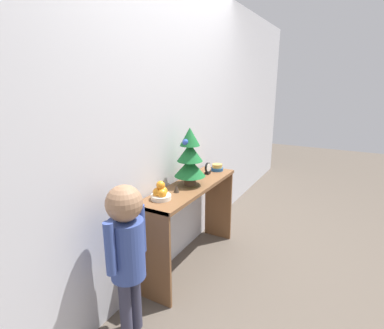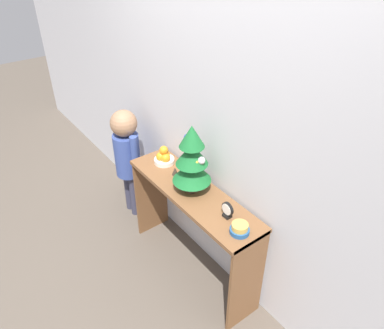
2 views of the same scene
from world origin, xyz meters
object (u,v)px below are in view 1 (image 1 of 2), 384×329
at_px(desk_clock, 208,168).
at_px(figurine, 176,189).
at_px(mini_tree, 190,157).
at_px(child_figure, 127,243).
at_px(fruit_bowl, 161,193).
at_px(singing_bowl, 217,168).

xyz_separation_m(desk_clock, figurine, (-0.57, -0.00, -0.02)).
distance_m(mini_tree, child_figure, 0.94).
height_order(fruit_bowl, desk_clock, fruit_bowl).
relative_size(mini_tree, desk_clock, 4.45).
xyz_separation_m(singing_bowl, child_figure, (-1.38, -0.02, -0.14)).
height_order(figurine, child_figure, child_figure).
distance_m(fruit_bowl, desk_clock, 0.75).
bearing_deg(desk_clock, figurine, -179.99).
bearing_deg(fruit_bowl, singing_bowl, -3.60).
distance_m(fruit_bowl, singing_bowl, 0.90).
bearing_deg(figurine, child_figure, -175.82).
relative_size(mini_tree, child_figure, 0.48).
xyz_separation_m(mini_tree, fruit_bowl, (-0.39, 0.03, -0.20)).
relative_size(singing_bowl, child_figure, 0.12).
xyz_separation_m(fruit_bowl, figurine, (0.18, -0.02, -0.02)).
relative_size(desk_clock, figurine, 1.81).
bearing_deg(singing_bowl, desk_clock, 167.79).
height_order(mini_tree, child_figure, mini_tree).
distance_m(mini_tree, desk_clock, 0.41).
height_order(singing_bowl, desk_clock, desk_clock).
bearing_deg(child_figure, singing_bowl, 0.67).
distance_m(desk_clock, child_figure, 1.24).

